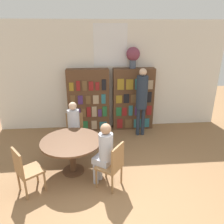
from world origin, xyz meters
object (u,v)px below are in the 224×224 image
Objects in this scene: chair_near_camera at (25,169)px; bookshelf_right at (133,99)px; bookshelf_left at (89,100)px; seated_reader_right at (104,151)px; seated_reader_left at (74,125)px; chair_left_side at (75,130)px; chair_far_side at (113,164)px; reading_table at (72,146)px; librarian_standing at (142,96)px; flower_vase at (133,55)px.

bookshelf_right is at bearing 101.39° from chair_near_camera.
bookshelf_left is 1.41× the size of seated_reader_right.
seated_reader_right reaches higher than seated_reader_left.
chair_left_side is 1.00× the size of chair_far_side.
reading_table is 0.95m from chair_near_camera.
librarian_standing is at bearing -161.46° from chair_left_side.
bookshelf_left is 1.22m from chair_left_side.
librarian_standing is at bearing -156.34° from seated_reader_left.
chair_far_side is 2.38m from librarian_standing.
bookshelf_left reaches higher than seated_reader_left.
seated_reader_left reaches higher than reading_table.
chair_far_side is 0.72× the size of seated_reader_left.
chair_far_side is at bearing -90.00° from seated_reader_right.
librarian_standing reaches higher than chair_near_camera.
librarian_standing is at bearing 6.29° from seated_reader_right.
seated_reader_right is 0.68× the size of librarian_standing.
librarian_standing is at bearing -19.68° from bookshelf_left.
bookshelf_right is 0.95× the size of librarian_standing.
seated_reader_right is 2.31m from librarian_standing.
chair_near_camera is 1.68m from chair_left_side.
chair_left_side is at bearing 90.73° from reading_table.
bookshelf_right is 1.46× the size of reading_table.
bookshelf_left reaches higher than chair_near_camera.
chair_far_side is at bearing 54.00° from chair_near_camera.
seated_reader_left is (-0.33, -1.29, -0.17)m from bookshelf_left.
chair_left_side is (-1.60, -1.11, -0.38)m from bookshelf_right.
chair_far_side reaches higher than reading_table.
flower_vase is at bearing -141.02° from seated_reader_left.
seated_reader_right is (-0.97, -2.49, -0.17)m from bookshelf_right.
chair_near_camera is at bearing -131.31° from flower_vase.
chair_far_side is at bearing -114.49° from librarian_standing.
seated_reader_left is at bearing -104.24° from bookshelf_left.
seated_reader_right is (0.63, -1.38, 0.22)m from chair_left_side.
bookshelf_right is at bearing -6.68° from flower_vase.
bookshelf_left is at bearing -104.97° from seated_reader_left.
reading_table is at bearing -98.79° from bookshelf_left.
librarian_standing is at bearing 10.78° from chair_far_side.
chair_near_camera is (-2.30, -2.61, -1.61)m from flower_vase.
chair_left_side is 0.71× the size of seated_reader_right.
flower_vase reaches higher than bookshelf_right.
reading_table is at bearing 90.00° from chair_near_camera.
reading_table is 0.77m from seated_reader_left.
bookshelf_right is 3.14× the size of flower_vase.
flower_vase is at bearing 18.62° from chair_far_side.
chair_near_camera is (-1.07, -2.61, -0.38)m from bookshelf_left.
chair_near_camera is 1.53m from seated_reader_left.
flower_vase reaches higher than reading_table.
chair_far_side is (0.78, -1.48, 0.00)m from chair_left_side.
librarian_standing is (1.10, 1.98, 0.42)m from seated_reader_right.
chair_far_side is (-0.78, -2.59, -1.61)m from flower_vase.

